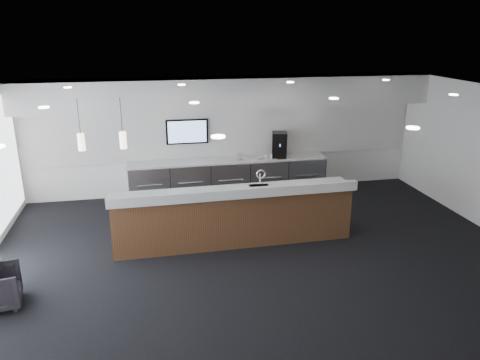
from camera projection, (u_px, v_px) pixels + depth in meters
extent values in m
plane|color=black|center=(263.00, 260.00, 8.72)|extent=(10.00, 10.00, 0.00)
cube|color=#232326|center=(266.00, 99.00, 7.78)|extent=(10.00, 8.00, 0.02)
cube|color=white|center=(226.00, 135.00, 11.97)|extent=(10.00, 0.02, 3.00)
cube|color=silver|center=(229.00, 92.00, 11.19)|extent=(10.00, 0.90, 0.70)
cube|color=silver|center=(226.00, 131.00, 11.91)|extent=(9.80, 0.06, 1.40)
cube|color=#9CA0A5|center=(229.00, 178.00, 11.96)|extent=(5.00, 0.60, 0.90)
cube|color=silver|center=(229.00, 160.00, 11.81)|extent=(5.06, 0.66, 0.05)
cylinder|color=white|center=(150.00, 185.00, 11.27)|extent=(0.60, 0.02, 0.02)
cylinder|color=white|center=(191.00, 183.00, 11.46)|extent=(0.60, 0.02, 0.02)
cylinder|color=white|center=(231.00, 180.00, 11.65)|extent=(0.60, 0.02, 0.02)
cylinder|color=white|center=(270.00, 178.00, 11.84)|extent=(0.60, 0.02, 0.02)
cylinder|color=white|center=(307.00, 175.00, 12.03)|extent=(0.60, 0.02, 0.02)
cube|color=black|center=(187.00, 132.00, 11.65)|extent=(1.05, 0.07, 0.62)
cube|color=blue|center=(187.00, 132.00, 11.61)|extent=(0.95, 0.01, 0.54)
cylinder|color=beige|center=(123.00, 138.00, 8.30)|extent=(0.12, 0.12, 0.30)
cylinder|color=beige|center=(82.00, 140.00, 8.17)|extent=(0.12, 0.12, 0.30)
cube|color=#4B3219|center=(234.00, 218.00, 9.28)|extent=(4.71, 0.73, 1.05)
cube|color=silver|center=(234.00, 192.00, 9.11)|extent=(4.79, 0.81, 0.06)
cube|color=silver|center=(238.00, 194.00, 8.74)|extent=(4.78, 0.19, 0.18)
cylinder|color=white|center=(260.00, 180.00, 9.26)|extent=(0.04, 0.04, 0.28)
torus|color=white|center=(261.00, 174.00, 9.16)|extent=(0.19, 0.03, 0.19)
cube|color=black|center=(279.00, 145.00, 11.94)|extent=(0.45, 0.49, 0.64)
cube|color=white|center=(281.00, 159.00, 11.82)|extent=(0.23, 0.12, 0.02)
cube|color=silver|center=(240.00, 156.00, 11.72)|extent=(0.14, 0.05, 0.19)
cube|color=silver|center=(261.00, 154.00, 11.79)|extent=(0.20, 0.03, 0.27)
imported|color=white|center=(282.00, 156.00, 11.93)|extent=(0.10, 0.10, 0.09)
imported|color=white|center=(277.00, 156.00, 11.90)|extent=(0.14, 0.14, 0.09)
imported|color=white|center=(271.00, 157.00, 11.88)|extent=(0.12, 0.12, 0.09)
imported|color=white|center=(266.00, 157.00, 11.85)|extent=(0.13, 0.13, 0.09)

